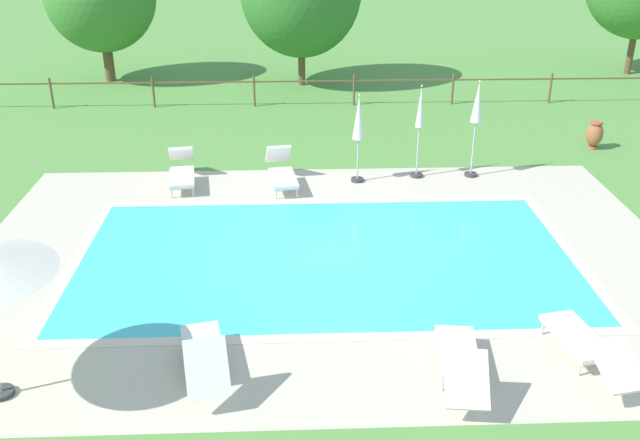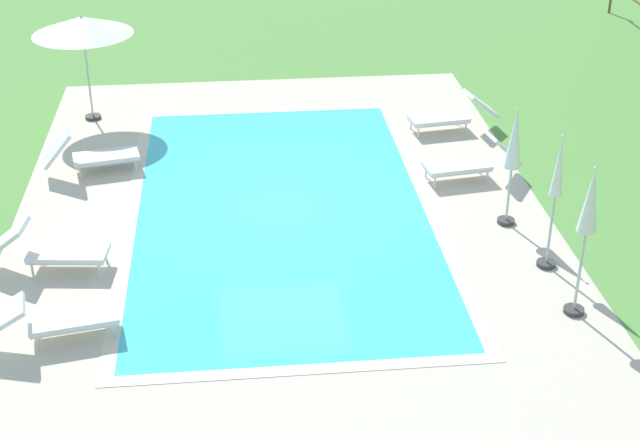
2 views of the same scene
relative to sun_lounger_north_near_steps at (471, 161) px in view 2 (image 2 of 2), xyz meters
The scene contains 13 objects.
ground_plane 3.96m from the sun_lounger_north_near_steps, 76.57° to the right, with size 160.00×160.00×0.00m, color #599342.
pool_deck_paving 3.96m from the sun_lounger_north_near_steps, 76.57° to the right, with size 14.22×9.83×0.01m, color beige.
swimming_pool_water 3.96m from the sun_lounger_north_near_steps, 76.57° to the right, with size 9.71×5.32×0.01m, color #42CCD6.
pool_coping_rim 3.96m from the sun_lounger_north_near_steps, 76.57° to the right, with size 10.19×5.80×0.01m.
sun_lounger_north_near_steps is the anchor object (origin of this frame).
sun_lounger_north_mid 8.24m from the sun_lounger_north_near_steps, 70.80° to the right, with size 0.82×2.05×0.85m.
sun_lounger_north_far 7.59m from the sun_lounger_north_near_steps, 98.17° to the right, with size 0.96×1.97×0.97m.
sun_lounger_north_end 8.84m from the sun_lounger_north_near_steps, 57.47° to the right, with size 0.97×2.14×0.73m.
sun_lounger_south_near_corner 2.49m from the sun_lounger_north_near_steps, behind, with size 0.86×2.05×0.86m.
patio_umbrella_open_foreground 8.99m from the sun_lounger_north_near_steps, 116.94° to the right, with size 2.21×2.21×2.43m.
patio_umbrella_closed_row_west 5.08m from the sun_lounger_north_near_steps, ahead, with size 0.32×0.32×2.50m.
patio_umbrella_closed_row_mid_west 3.66m from the sun_lounger_north_near_steps, ahead, with size 0.32×0.32×2.40m.
patio_umbrella_closed_row_centre 2.23m from the sun_lounger_north_near_steps, ahead, with size 0.32×0.32×2.25m.
Camera 2 is at (15.61, -0.86, 8.16)m, focal length 52.59 mm.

